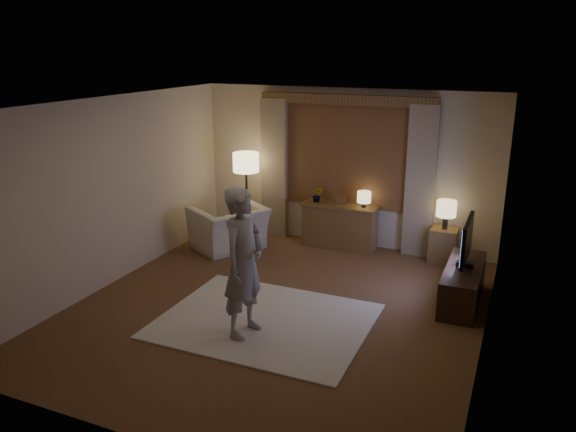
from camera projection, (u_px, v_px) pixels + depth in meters
The scene contains 13 objects.
room at pixel (293, 199), 7.27m from camera, with size 5.04×5.54×2.64m.
rug at pixel (265, 321), 6.88m from camera, with size 2.50×2.00×0.02m, color beige.
sideboard at pixel (339, 227), 9.31m from camera, with size 1.20×0.40×0.70m, color brown.
picture_frame at pixel (340, 201), 9.18m from camera, with size 0.16×0.02×0.20m, color brown.
plant at pixel (317, 196), 9.32m from camera, with size 0.17×0.13×0.30m, color #999999.
table_lamp_sideboard at pixel (364, 198), 9.00m from camera, with size 0.22×0.22×0.30m.
floor_lamp at pixel (246, 167), 9.46m from camera, with size 0.44×0.44×1.52m.
armchair at pixel (229, 228), 9.24m from camera, with size 1.10×0.96×0.71m, color beige.
side_table at pixel (443, 246), 8.65m from camera, with size 0.40×0.40×0.56m, color brown.
table_lamp_side at pixel (446, 209), 8.47m from camera, with size 0.30×0.30×0.44m.
tv_stand at pixel (463, 284), 7.33m from camera, with size 0.45×1.40×0.50m, color black.
tv at pixel (467, 241), 7.15m from camera, with size 0.22×0.88×0.64m.
person at pixel (244, 263), 6.32m from camera, with size 0.64×0.42×1.75m, color gray.
Camera 1 is at (2.72, -5.97, 3.25)m, focal length 35.00 mm.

